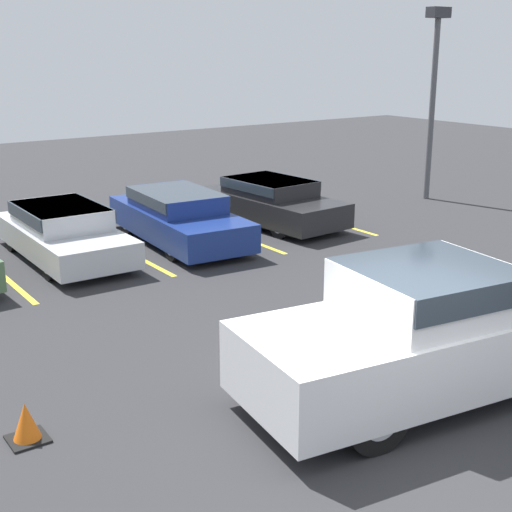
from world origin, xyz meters
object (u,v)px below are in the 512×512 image
(parked_sedan_d, at_px, (271,200))
(traffic_cone, at_px, (26,424))
(parked_sedan_c, at_px, (178,215))
(parked_sedan_b, at_px, (63,230))
(light_post, at_px, (434,80))
(pickup_truck, at_px, (442,329))
(wheel_stop_curb, at_px, (146,212))

(parked_sedan_d, bearing_deg, traffic_cone, -55.08)
(traffic_cone, bearing_deg, parked_sedan_c, 49.41)
(parked_sedan_b, xyz_separation_m, parked_sedan_c, (2.74, -0.24, 0.02))
(light_post, bearing_deg, parked_sedan_b, 179.25)
(pickup_truck, height_order, traffic_cone, pickup_truck)
(light_post, height_order, traffic_cone, light_post)
(parked_sedan_b, relative_size, traffic_cone, 9.14)
(traffic_cone, height_order, wheel_stop_curb, traffic_cone)
(parked_sedan_b, xyz_separation_m, parked_sedan_d, (5.61, -0.05, -0.00))
(pickup_truck, relative_size, parked_sedan_c, 1.22)
(parked_sedan_d, bearing_deg, wheel_stop_curb, -146.69)
(pickup_truck, xyz_separation_m, parked_sedan_b, (-1.87, 9.00, -0.26))
(parked_sedan_c, relative_size, traffic_cone, 9.79)
(parked_sedan_d, xyz_separation_m, light_post, (5.85, -0.10, 2.93))
(pickup_truck, height_order, wheel_stop_curb, pickup_truck)
(parked_sedan_b, bearing_deg, light_post, 89.82)
(parked_sedan_b, height_order, light_post, light_post)
(wheel_stop_curb, bearing_deg, pickup_truck, -97.38)
(pickup_truck, xyz_separation_m, parked_sedan_c, (0.87, 8.76, -0.25))
(light_post, bearing_deg, parked_sedan_d, 179.03)
(pickup_truck, bearing_deg, wheel_stop_curb, 90.24)
(pickup_truck, distance_m, traffic_cone, 5.39)
(pickup_truck, xyz_separation_m, light_post, (9.59, 8.84, 2.67))
(parked_sedan_c, xyz_separation_m, parked_sedan_d, (2.87, 0.19, -0.02))
(wheel_stop_curb, bearing_deg, light_post, -20.47)
(parked_sedan_c, bearing_deg, light_post, 94.73)
(parked_sedan_d, height_order, light_post, light_post)
(pickup_truck, relative_size, wheel_stop_curb, 3.54)
(pickup_truck, height_order, light_post, light_post)
(parked_sedan_d, height_order, wheel_stop_curb, parked_sedan_d)
(light_post, relative_size, wheel_stop_curb, 3.41)
(light_post, xyz_separation_m, wheel_stop_curb, (-8.05, 3.01, -3.49))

